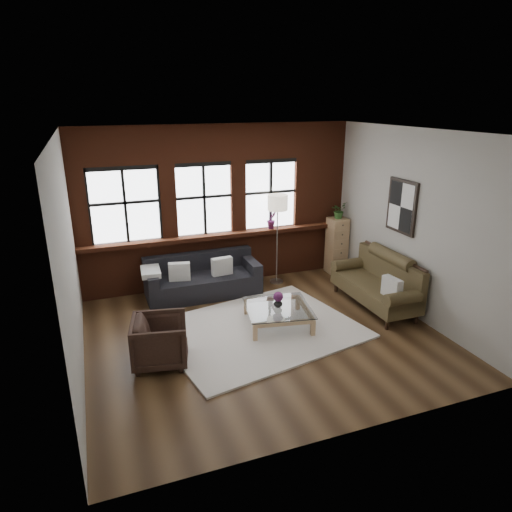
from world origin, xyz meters
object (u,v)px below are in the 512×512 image
object	(u,v)px
dark_sofa	(203,276)
vase	(278,303)
floor_lamp	(277,236)
coffee_table	(278,316)
drawer_chest	(337,246)
armchair	(160,341)
vintage_settee	(375,280)

from	to	relation	value
dark_sofa	vase	size ratio (longest dim) A/B	14.11
dark_sofa	floor_lamp	distance (m)	1.71
coffee_table	drawer_chest	distance (m)	2.92
dark_sofa	vase	distance (m)	1.90
armchair	floor_lamp	bearing A→B (deg)	-39.40
vase	dark_sofa	bearing A→B (deg)	117.00
vintage_settee	vase	world-z (taller)	vintage_settee
floor_lamp	vintage_settee	bearing A→B (deg)	-54.46
coffee_table	vase	world-z (taller)	vase
vintage_settee	coffee_table	size ratio (longest dim) A/B	1.82
dark_sofa	armchair	size ratio (longest dim) A/B	2.79
dark_sofa	coffee_table	distance (m)	1.91
vintage_settee	coffee_table	distance (m)	1.99
drawer_chest	floor_lamp	world-z (taller)	floor_lamp
armchair	vase	xyz separation A→B (m)	(2.03, 0.47, 0.07)
dark_sofa	coffee_table	size ratio (longest dim) A/B	2.04
dark_sofa	coffee_table	bearing A→B (deg)	-63.00
vintage_settee	floor_lamp	bearing A→B (deg)	125.54
vintage_settee	floor_lamp	xyz separation A→B (m)	(-1.22, 1.71, 0.48)
armchair	coffee_table	bearing A→B (deg)	-65.80
dark_sofa	armchair	distance (m)	2.46
drawer_chest	vintage_settee	bearing A→B (deg)	-97.30
armchair	dark_sofa	bearing A→B (deg)	-17.15
dark_sofa	drawer_chest	distance (m)	3.06
armchair	floor_lamp	distance (m)	3.63
drawer_chest	floor_lamp	bearing A→B (deg)	-176.53
vase	drawer_chest	size ratio (longest dim) A/B	0.13
armchair	floor_lamp	size ratio (longest dim) A/B	0.39
vase	drawer_chest	world-z (taller)	drawer_chest
coffee_table	drawer_chest	xyz separation A→B (m)	(2.18, 1.89, 0.44)
armchair	vase	size ratio (longest dim) A/B	5.06
coffee_table	drawer_chest	bearing A→B (deg)	40.84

